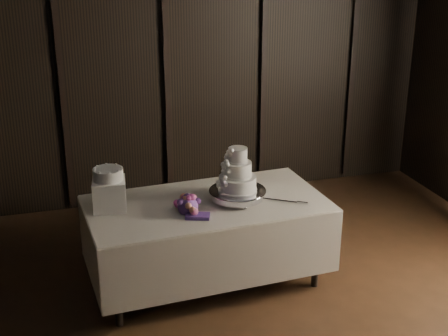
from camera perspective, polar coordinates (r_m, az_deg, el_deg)
room at (r=3.56m, az=5.91°, el=-1.93°), size 6.08×7.08×3.08m
display_table at (r=5.35m, az=-1.55°, el=-6.51°), size 2.05×1.16×0.76m
cake_stand at (r=5.23m, az=1.24°, el=-2.50°), size 0.59×0.59×0.09m
wedding_cake at (r=5.13m, az=1.02°, el=-0.62°), size 0.36×0.31×0.37m
bouquet at (r=5.00m, az=-3.33°, el=-3.39°), size 0.42×0.48×0.19m
box_pedestal at (r=5.12m, az=-10.43°, el=-2.38°), size 0.29×0.29×0.25m
small_cake at (r=5.06m, az=-10.55°, el=-0.58°), size 0.27×0.27×0.10m
cake_knife at (r=5.24m, az=5.18°, el=-2.97°), size 0.32×0.23×0.01m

